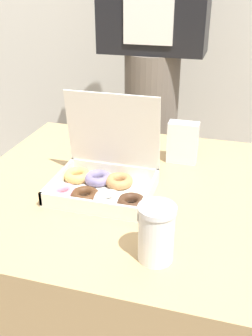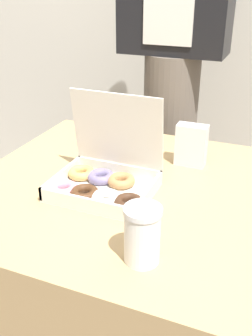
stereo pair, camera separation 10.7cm
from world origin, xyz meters
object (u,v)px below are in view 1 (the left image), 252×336
Objects in this scene: donut_box at (101,179)px; coffee_cup at (156,233)px; napkin_holder at (183,142)px; person_customer at (153,52)px.

donut_box reaches higher than coffee_cup.
napkin_holder reaches higher than coffee_cup.
coffee_cup is 1.08m from person_customer.
coffee_cup is 0.51m from napkin_holder.
donut_box is 0.82m from person_customer.
donut_box is at bearing 130.65° from coffee_cup.
person_customer is at bearing 113.08° from napkin_holder.
napkin_holder is at bearing -66.92° from person_customer.
donut_box is 0.33m from napkin_holder.
donut_box is 2.24× the size of napkin_holder.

